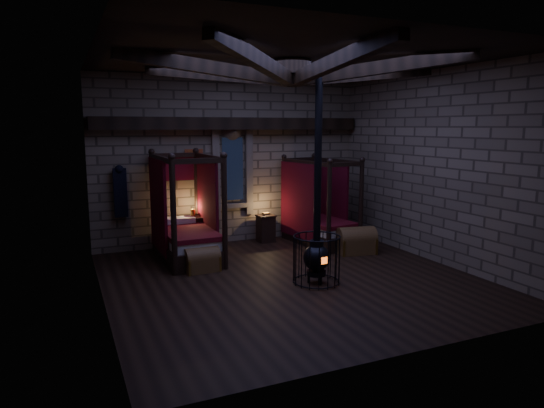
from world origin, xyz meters
name	(u,v)px	position (x,y,z in m)	size (l,w,h in m)	color
room	(290,85)	(0.00, 0.09, 3.74)	(7.02, 7.02, 4.29)	black
bed_left	(186,233)	(-1.51, 2.32, 0.58)	(1.21, 2.26, 2.35)	black
bed_right	(318,222)	(1.97, 2.45, 0.53)	(1.34, 2.18, 2.15)	black
trunk_left	(202,260)	(-1.48, 1.21, 0.23)	(0.75, 0.51, 0.52)	brown
trunk_right	(356,241)	(2.27, 1.15, 0.29)	(0.96, 0.70, 0.65)	brown
nightstand_left	(193,232)	(-1.15, 3.11, 0.42)	(0.61, 0.59, 0.99)	black
nightstand_right	(266,228)	(0.76, 3.09, 0.36)	(0.45, 0.43, 0.77)	black
stove	(317,253)	(0.34, -0.43, 0.58)	(0.91, 0.91, 4.05)	black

